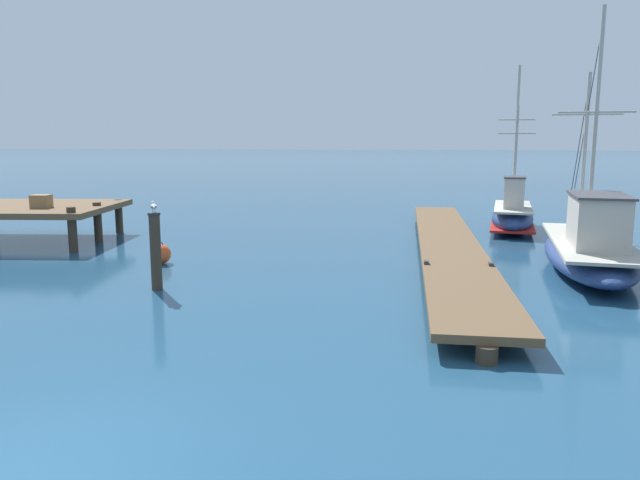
% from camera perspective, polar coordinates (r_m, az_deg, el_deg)
% --- Properties ---
extents(floating_dock, '(2.49, 19.16, 0.53)m').
position_cam_1_polar(floating_dock, '(19.29, 12.06, -0.29)').
color(floating_dock, brown).
rests_on(floating_dock, ground).
extents(fishing_boat_0, '(2.88, 8.27, 7.08)m').
position_cam_1_polar(fishing_boat_0, '(17.91, 24.21, -0.60)').
color(fishing_boat_0, navy).
rests_on(fishing_boat_0, ground).
extents(fishing_boat_1, '(2.16, 6.93, 6.53)m').
position_cam_1_polar(fishing_boat_1, '(25.00, 17.78, 2.34)').
color(fishing_boat_1, navy).
rests_on(fishing_boat_1, ground).
extents(pier_platform, '(6.47, 5.52, 1.72)m').
position_cam_1_polar(pier_platform, '(23.59, -26.01, 2.63)').
color(pier_platform, brown).
rests_on(pier_platform, ground).
extents(mooring_piling, '(0.30, 0.30, 1.87)m').
position_cam_1_polar(mooring_piling, '(14.89, -15.32, -0.91)').
color(mooring_piling, '#3D3023').
rests_on(mooring_piling, ground).
extents(perched_seagull, '(0.26, 0.35, 0.27)m').
position_cam_1_polar(perched_seagull, '(14.73, -15.50, 3.10)').
color(perched_seagull, gold).
rests_on(perched_seagull, mooring_piling).
extents(mooring_buoy, '(0.57, 0.57, 0.64)m').
position_cam_1_polar(mooring_buoy, '(18.07, -14.83, -1.30)').
color(mooring_buoy, '#E04C1E').
rests_on(mooring_buoy, ground).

